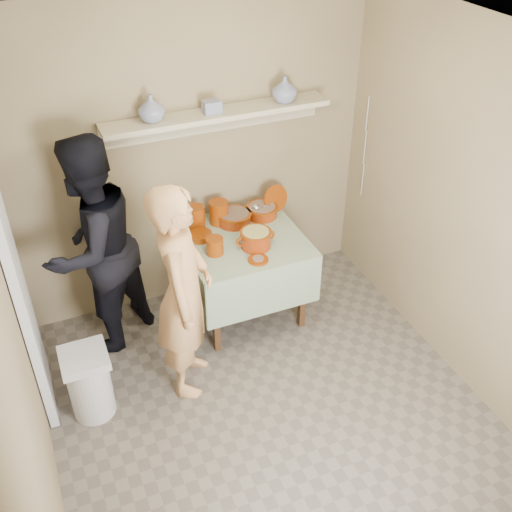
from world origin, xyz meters
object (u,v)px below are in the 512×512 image
person_helper (93,248)px  trash_bin (89,383)px  person_cook (184,293)px  serving_table (242,250)px  cazuela_rice (256,238)px

person_helper → trash_bin: size_ratio=3.20×
trash_bin → person_cook: bearing=2.7°
serving_table → cazuela_rice: bearing=-71.8°
person_helper → cazuela_rice: (1.22, -0.27, -0.05)m
person_cook → person_helper: size_ratio=0.94×
person_cook → person_helper: (-0.49, 0.72, 0.05)m
cazuela_rice → person_cook: bearing=-148.8°
cazuela_rice → person_helper: bearing=167.3°
person_helper → trash_bin: (-0.26, -0.75, -0.61)m
trash_bin → cazuela_rice: bearing=18.0°
serving_table → trash_bin: 1.60m
serving_table → cazuela_rice: 0.27m
person_helper → cazuela_rice: 1.25m
person_helper → serving_table: 1.20m
serving_table → cazuela_rice: (0.05, -0.16, 0.20)m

